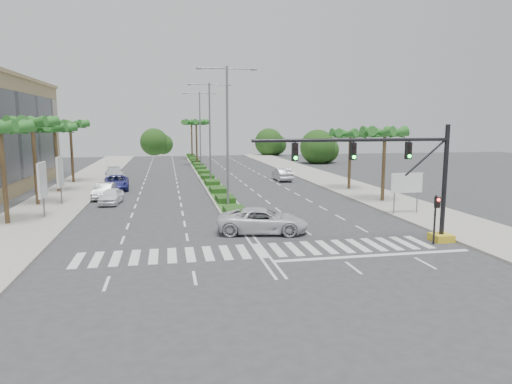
# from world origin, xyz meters

# --- Properties ---
(ground) EXTENTS (160.00, 160.00, 0.00)m
(ground) POSITION_xyz_m (0.00, 0.00, 0.00)
(ground) COLOR #333335
(ground) RESTS_ON ground
(footpath_right) EXTENTS (6.00, 120.00, 0.15)m
(footpath_right) POSITION_xyz_m (15.20, 20.00, 0.07)
(footpath_right) COLOR gray
(footpath_right) RESTS_ON ground
(footpath_left) EXTENTS (6.00, 120.00, 0.15)m
(footpath_left) POSITION_xyz_m (-15.20, 20.00, 0.07)
(footpath_left) COLOR gray
(footpath_left) RESTS_ON ground
(median) EXTENTS (2.20, 75.00, 0.20)m
(median) POSITION_xyz_m (0.00, 45.00, 0.10)
(median) COLOR gray
(median) RESTS_ON ground
(median_grass) EXTENTS (1.80, 75.00, 0.04)m
(median_grass) POSITION_xyz_m (0.00, 45.00, 0.22)
(median_grass) COLOR #326020
(median_grass) RESTS_ON median
(signal_gantry) EXTENTS (12.60, 1.20, 7.20)m
(signal_gantry) POSITION_xyz_m (9.27, -0.00, 3.46)
(signal_gantry) COLOR gold
(signal_gantry) RESTS_ON ground
(pedestrian_signal) EXTENTS (0.28, 0.36, 3.00)m
(pedestrian_signal) POSITION_xyz_m (10.60, -0.68, 2.04)
(pedestrian_signal) COLOR black
(pedestrian_signal) RESTS_ON ground
(direction_sign) EXTENTS (2.70, 0.11, 3.40)m
(direction_sign) POSITION_xyz_m (13.50, 7.99, 2.45)
(direction_sign) COLOR slate
(direction_sign) RESTS_ON ground
(billboard_near) EXTENTS (0.18, 2.10, 4.35)m
(billboard_near) POSITION_xyz_m (-14.50, 12.00, 2.96)
(billboard_near) COLOR slate
(billboard_near) RESTS_ON ground
(billboard_far) EXTENTS (0.18, 2.10, 4.35)m
(billboard_far) POSITION_xyz_m (-14.50, 18.00, 2.96)
(billboard_far) COLOR slate
(billboard_far) RESTS_ON ground
(palm_left_near) EXTENTS (4.57, 4.68, 7.55)m
(palm_left_near) POSITION_xyz_m (-16.50, 10.00, 6.69)
(palm_left_near) COLOR brown
(palm_left_near) RESTS_ON ground
(palm_left_mid) EXTENTS (4.57, 4.68, 7.95)m
(palm_left_mid) POSITION_xyz_m (-16.50, 18.00, 7.08)
(palm_left_mid) COLOR brown
(palm_left_mid) RESTS_ON ground
(palm_left_far) EXTENTS (4.57, 4.68, 7.35)m
(palm_left_far) POSITION_xyz_m (-16.50, 26.00, 6.50)
(palm_left_far) COLOR brown
(palm_left_far) RESTS_ON ground
(palm_left_end) EXTENTS (4.57, 4.68, 7.75)m
(palm_left_end) POSITION_xyz_m (-16.50, 34.00, 6.88)
(palm_left_end) COLOR brown
(palm_left_end) RESTS_ON ground
(palm_right_near) EXTENTS (4.57, 4.68, 7.05)m
(palm_right_near) POSITION_xyz_m (14.50, 14.00, 6.20)
(palm_right_near) COLOR brown
(palm_right_near) RESTS_ON ground
(palm_right_far) EXTENTS (4.57, 4.68, 6.75)m
(palm_right_far) POSITION_xyz_m (14.50, 22.00, 5.91)
(palm_right_far) COLOR brown
(palm_right_far) RESTS_ON ground
(palm_median_a) EXTENTS (4.57, 4.68, 8.05)m
(palm_median_a) POSITION_xyz_m (0.00, 55.00, 7.17)
(palm_median_a) COLOR brown
(palm_median_a) RESTS_ON ground
(palm_median_b) EXTENTS (4.57, 4.68, 8.05)m
(palm_median_b) POSITION_xyz_m (0.00, 70.00, 7.17)
(palm_median_b) COLOR brown
(palm_median_b) RESTS_ON ground
(streetlight_near) EXTENTS (5.10, 0.25, 12.00)m
(streetlight_near) POSITION_xyz_m (0.00, 14.00, 6.81)
(streetlight_near) COLOR slate
(streetlight_near) RESTS_ON ground
(streetlight_mid) EXTENTS (5.10, 0.25, 12.00)m
(streetlight_mid) POSITION_xyz_m (0.00, 30.00, 6.81)
(streetlight_mid) COLOR slate
(streetlight_mid) RESTS_ON ground
(streetlight_far) EXTENTS (5.10, 0.25, 12.00)m
(streetlight_far) POSITION_xyz_m (0.00, 46.00, 6.81)
(streetlight_far) COLOR slate
(streetlight_far) RESTS_ON ground
(car_parked_a) EXTENTS (2.18, 4.38, 1.44)m
(car_parked_a) POSITION_xyz_m (-10.20, 17.76, 0.72)
(car_parked_a) COLOR white
(car_parked_a) RESTS_ON ground
(car_parked_b) EXTENTS (1.98, 4.72, 1.52)m
(car_parked_b) POSITION_xyz_m (-11.18, 20.91, 0.76)
(car_parked_b) COLOR #B8B9BD
(car_parked_b) RESTS_ON ground
(car_parked_c) EXTENTS (3.06, 5.94, 1.60)m
(car_parked_c) POSITION_xyz_m (-10.72, 27.09, 0.80)
(car_parked_c) COLOR navy
(car_parked_c) RESTS_ON ground
(car_parked_d) EXTENTS (3.08, 5.97, 1.66)m
(car_parked_d) POSITION_xyz_m (-11.80, 35.74, 0.83)
(car_parked_d) COLOR silver
(car_parked_d) RESTS_ON ground
(car_crossing) EXTENTS (6.44, 3.94, 1.67)m
(car_crossing) POSITION_xyz_m (1.04, 4.23, 0.83)
(car_crossing) COLOR silver
(car_crossing) RESTS_ON ground
(car_right) EXTENTS (1.70, 4.88, 1.61)m
(car_right) POSITION_xyz_m (9.32, 31.50, 0.80)
(car_right) COLOR #A5A5AA
(car_right) RESTS_ON ground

